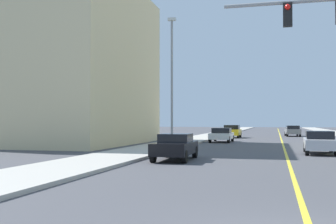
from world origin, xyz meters
name	(u,v)px	position (x,y,z in m)	size (l,w,h in m)	color
ground	(281,139)	(0.00, 42.00, 0.00)	(192.00, 192.00, 0.00)	#47474C
sidewalk_left	(203,137)	(-9.04, 42.00, 0.07)	(3.66, 168.00, 0.15)	#B2ADA3
lane_marking_center	(281,139)	(0.00, 42.00, 0.00)	(0.16, 144.00, 0.01)	yellow
building_left_near	(60,66)	(-19.47, 26.58, 6.97)	(14.02, 16.76, 13.93)	beige
street_lamp	(172,76)	(-7.71, 21.46, 5.19)	(0.56, 0.28, 9.22)	gray
car_black	(175,146)	(-5.59, 13.81, 0.71)	(1.85, 4.17, 1.36)	black
car_silver	(320,142)	(2.00, 19.95, 0.72)	(1.92, 4.28, 1.40)	#BCBCC1
car_yellow	(232,131)	(-5.73, 43.46, 0.80)	(2.00, 4.05, 1.55)	gold
car_gray	(293,131)	(1.58, 50.40, 0.76)	(2.01, 4.68, 1.43)	slate
car_white	(222,135)	(-5.62, 32.68, 0.71)	(1.96, 4.40, 1.36)	white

